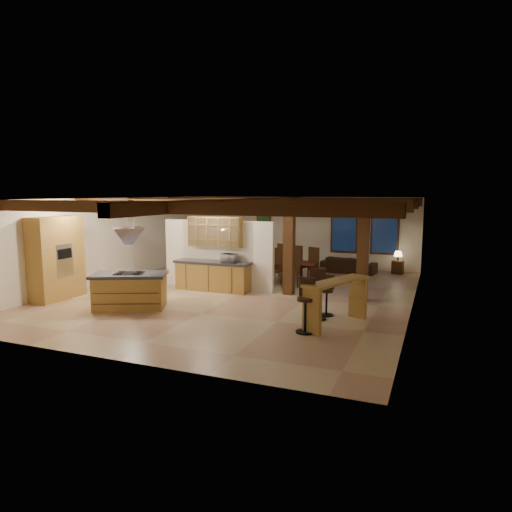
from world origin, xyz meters
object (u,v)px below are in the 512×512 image
Objects in this scene: dining_table at (288,272)px; bar_counter at (337,295)px; kitchen_island at (130,290)px; sofa at (349,265)px.

dining_table is 5.27m from bar_counter.
kitchen_island is 8.88m from sofa.
kitchen_island is 1.05× the size of bar_counter.
kitchen_island is at bearing -126.05° from dining_table.
kitchen_island reaches higher than dining_table.
sofa is at bearing 98.28° from bar_counter.
dining_table is 0.94× the size of bar_counter.
sofa is 1.00× the size of bar_counter.
dining_table is (2.82, 5.02, -0.14)m from kitchen_island.
kitchen_island is at bearing 67.97° from sofa.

